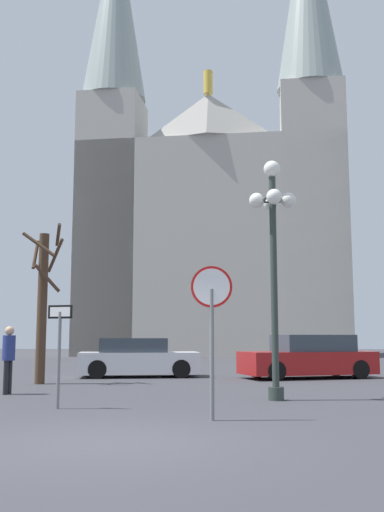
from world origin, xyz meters
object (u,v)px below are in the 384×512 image
(parked_car_far_white, at_px, (138,358))
(pedestrian_walking, at_px, (9,353))
(one_way_arrow_sign, at_px, (59,343))
(bare_tree, at_px, (43,301))
(street_lamp, at_px, (273,239))
(stop_sign, at_px, (212,312))
(cathedral, at_px, (213,208))
(parked_car_near_red, at_px, (309,358))

(parked_car_far_white, xyz_separation_m, pedestrian_walking, (-2.48, -6.54, 0.37))
(one_way_arrow_sign, bearing_deg, bare_tree, 109.11)
(one_way_arrow_sign, bearing_deg, street_lamp, 20.84)
(stop_sign, distance_m, street_lamp, 4.08)
(bare_tree, distance_m, parked_car_far_white, 4.57)
(parked_car_far_white, height_order, pedestrian_walking, pedestrian_walking)
(stop_sign, bearing_deg, cathedral, 89.70)
(pedestrian_walking, bearing_deg, one_way_arrow_sign, -55.16)
(cathedral, bearing_deg, one_way_arrow_sign, -95.53)
(bare_tree, bearing_deg, cathedral, 78.92)
(street_lamp, xyz_separation_m, parked_car_near_red, (1.93, 7.27, -3.03))
(one_way_arrow_sign, height_order, street_lamp, street_lamp)
(cathedral, relative_size, street_lamp, 6.58)
(bare_tree, bearing_deg, street_lamp, -33.58)
(stop_sign, xyz_separation_m, one_way_arrow_sign, (-3.12, 1.58, -0.56))
(cathedral, bearing_deg, parked_car_near_red, -82.71)
(stop_sign, distance_m, parked_car_far_white, 11.43)
(stop_sign, relative_size, bare_tree, 0.54)
(street_lamp, bearing_deg, bare_tree, 146.42)
(pedestrian_walking, bearing_deg, street_lamp, -10.14)
(stop_sign, bearing_deg, street_lamp, 66.21)
(street_lamp, relative_size, bare_tree, 1.13)
(stop_sign, bearing_deg, one_way_arrow_sign, 153.14)
(stop_sign, height_order, parked_car_near_red, stop_sign)
(stop_sign, distance_m, one_way_arrow_sign, 3.54)
(one_way_arrow_sign, bearing_deg, parked_car_far_white, 87.32)
(stop_sign, bearing_deg, bare_tree, 124.07)
(cathedral, distance_m, parked_car_far_white, 27.10)
(parked_car_near_red, bearing_deg, bare_tree, -162.12)
(one_way_arrow_sign, distance_m, bare_tree, 6.69)
(cathedral, height_order, street_lamp, cathedral)
(street_lamp, bearing_deg, parked_car_far_white, 118.19)
(stop_sign, xyz_separation_m, parked_car_far_white, (-2.67, 11.04, -1.22))
(pedestrian_walking, bearing_deg, cathedral, 80.28)
(cathedral, height_order, parked_car_far_white, cathedral)
(bare_tree, xyz_separation_m, parked_car_far_white, (2.60, 3.25, -1.89))
(one_way_arrow_sign, distance_m, pedestrian_walking, 3.58)
(street_lamp, bearing_deg, parked_car_near_red, 75.12)
(cathedral, distance_m, bare_tree, 29.81)
(street_lamp, distance_m, parked_car_near_red, 8.11)
(parked_car_far_white, bearing_deg, street_lamp, -61.81)
(cathedral, bearing_deg, parked_car_far_white, -96.62)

